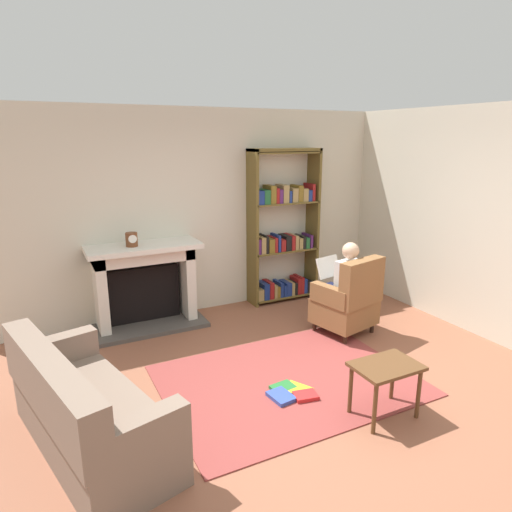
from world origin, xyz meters
TOP-DOWN VIEW (x-y plane):
  - ground at (0.00, 0.00)m, footprint 14.00×14.00m
  - back_wall at (0.00, 2.55)m, footprint 5.60×0.10m
  - side_wall_right at (2.65, 1.25)m, footprint 0.10×5.20m
  - area_rug at (0.00, 0.30)m, footprint 2.40×1.80m
  - fireplace at (-0.91, 2.30)m, footprint 1.39×0.64m
  - mantel_clock at (-1.05, 2.20)m, footprint 0.14×0.14m
  - bookshelf at (1.10, 2.33)m, footprint 1.03×0.32m
  - armchair_reading at (1.22, 0.93)m, footprint 0.76×0.75m
  - seated_reader at (1.19, 1.05)m, footprint 0.44×0.58m
  - sofa_floral at (-1.88, 0.13)m, footprint 1.12×1.83m
  - side_table at (0.45, -0.55)m, footprint 0.56×0.39m
  - scattered_books at (-0.10, 0.06)m, footprint 0.44×0.41m

SIDE VIEW (x-z plane):
  - ground at x=0.00m, z-range 0.00..0.00m
  - area_rug at x=0.00m, z-range 0.00..0.01m
  - scattered_books at x=-0.10m, z-range 0.01..0.05m
  - sofa_floral at x=-1.88m, z-range -0.10..0.75m
  - side_table at x=0.45m, z-range 0.16..0.65m
  - armchair_reading at x=1.22m, z-range -0.06..0.91m
  - fireplace at x=-0.91m, z-range 0.03..1.10m
  - seated_reader at x=1.19m, z-range 0.05..1.19m
  - bookshelf at x=1.10m, z-range -0.06..2.12m
  - mantel_clock at x=-1.05m, z-range 1.07..1.23m
  - back_wall at x=0.00m, z-range 0.00..2.70m
  - side_wall_right at x=2.65m, z-range 0.00..2.70m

